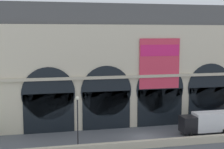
% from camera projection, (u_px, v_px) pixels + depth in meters
% --- Properties ---
extents(ground_plane, '(200.00, 200.00, 0.00)m').
position_uv_depth(ground_plane, '(143.00, 137.00, 46.82)').
color(ground_plane, '#54565B').
extents(quay_parapet_wall, '(90.00, 0.70, 0.97)m').
position_uv_depth(quay_parapet_wall, '(154.00, 143.00, 42.55)').
color(quay_parapet_wall, beige).
rests_on(quay_parapet_wall, ground).
extents(station_building, '(44.60, 6.30, 18.98)m').
position_uv_depth(station_building, '(129.00, 66.00, 53.35)').
color(station_building, beige).
rests_on(station_building, ground).
extents(box_truck_mideast, '(7.50, 2.91, 3.12)m').
position_uv_depth(box_truck_mideast, '(206.00, 122.00, 48.17)').
color(box_truck_mideast, black).
rests_on(box_truck_mideast, ground).
extents(street_lamp_quayside, '(0.44, 0.44, 6.90)m').
position_uv_depth(street_lamp_quayside, '(78.00, 116.00, 40.73)').
color(street_lamp_quayside, black).
rests_on(street_lamp_quayside, ground).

